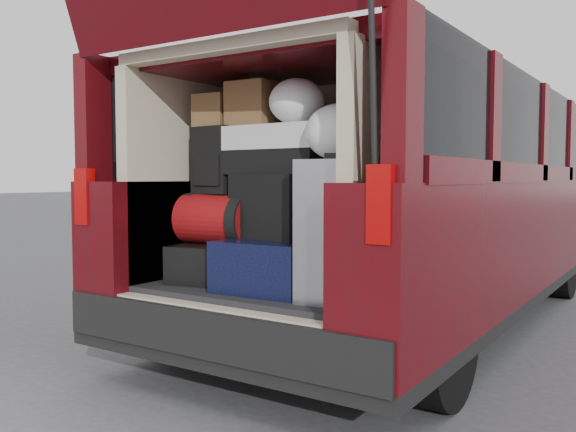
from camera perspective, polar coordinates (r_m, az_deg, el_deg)
name	(u,v)px	position (r m, az deg, el deg)	size (l,w,h in m)	color
ground	(252,398)	(3.24, -3.37, -16.61)	(80.00, 80.00, 0.00)	#3C3C3F
minivan	(400,206)	(4.66, 10.43, 0.97)	(1.90, 5.35, 2.77)	black
load_floor	(282,333)	(3.37, -0.53, -10.90)	(1.24, 1.05, 0.55)	black
black_hardshell	(218,262)	(3.42, -6.60, -4.27)	(0.37, 0.51, 0.20)	black
navy_hardshell	(280,264)	(3.14, -0.77, -4.49)	(0.48, 0.59, 0.26)	black
silver_roller	(339,230)	(2.86, 4.77, -1.31)	(0.27, 0.43, 0.65)	silver
red_duffel	(218,219)	(3.37, -6.57, -0.29)	(0.42, 0.28, 0.28)	maroon
black_soft_case	(277,206)	(3.16, -1.05, 0.93)	(0.46, 0.28, 0.33)	black
backpack	(217,160)	(3.42, -6.68, 5.19)	(0.26, 0.16, 0.37)	black
twotone_duffel	(280,150)	(3.21, -0.72, 6.19)	(0.57, 0.29, 0.25)	silver
grocery_sack_lower	(214,111)	(3.47, -6.93, 9.72)	(0.20, 0.16, 0.18)	brown
grocery_sack_upper	(253,105)	(3.35, -3.33, 10.34)	(0.24, 0.20, 0.24)	brown
plastic_bag_center	(297,102)	(3.17, 0.83, 10.66)	(0.29, 0.27, 0.24)	white
plastic_bag_right	(337,132)	(2.85, 4.62, 7.84)	(0.30, 0.28, 0.26)	white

